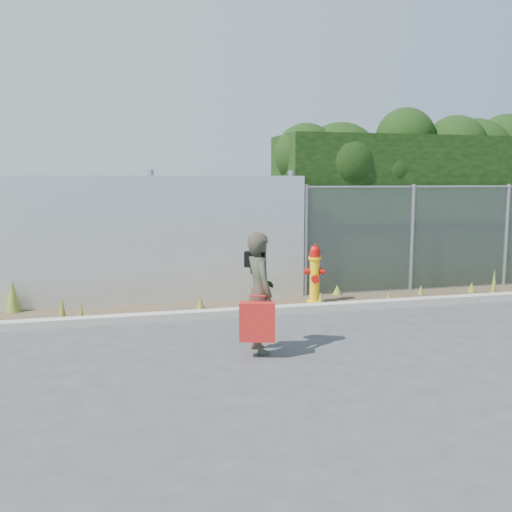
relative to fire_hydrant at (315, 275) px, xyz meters
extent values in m
plane|color=#3F3E41|center=(-0.99, -2.35, -0.50)|extent=(80.00, 80.00, 0.00)
cube|color=#ABA49A|center=(-0.99, -0.55, -0.44)|extent=(16.00, 0.22, 0.12)
cube|color=#483929|center=(-0.99, 0.05, -0.50)|extent=(16.00, 1.20, 0.01)
cone|color=#597122|center=(-3.38, 0.68, -0.36)|extent=(0.13, 0.13, 0.29)
cone|color=#597122|center=(-4.14, -0.09, -0.33)|extent=(0.12, 0.12, 0.35)
cone|color=#597122|center=(1.29, -0.24, -0.41)|extent=(0.13, 0.13, 0.19)
cone|color=#597122|center=(-0.85, 0.10, -0.39)|extent=(0.15, 0.15, 0.22)
cone|color=#597122|center=(-1.98, 0.04, -0.40)|extent=(0.14, 0.14, 0.21)
cone|color=#597122|center=(-0.87, -0.17, -0.38)|extent=(0.23, 0.23, 0.24)
cone|color=#597122|center=(-3.85, -0.29, -0.34)|extent=(0.09, 0.09, 0.32)
cone|color=#597122|center=(0.00, -0.31, -0.38)|extent=(0.14, 0.14, 0.26)
cone|color=#597122|center=(-4.93, 0.54, -0.23)|extent=(0.23, 0.23, 0.54)
cone|color=#597122|center=(3.42, -0.23, -0.25)|extent=(0.12, 0.12, 0.50)
cone|color=#597122|center=(0.66, 0.56, -0.41)|extent=(0.18, 0.18, 0.20)
cone|color=#597122|center=(2.17, 0.19, -0.41)|extent=(0.12, 0.12, 0.18)
cone|color=#597122|center=(3.19, 0.11, -0.40)|extent=(0.15, 0.15, 0.21)
cube|color=silver|center=(-4.24, 0.65, 0.60)|extent=(8.50, 0.08, 2.20)
cylinder|color=gray|center=(-2.69, 0.77, 0.65)|extent=(0.10, 0.10, 2.30)
cylinder|color=gray|center=(-0.19, 0.77, 0.65)|extent=(0.10, 0.10, 2.30)
cube|color=gray|center=(3.26, 0.65, 0.50)|extent=(6.50, 0.03, 2.00)
cylinder|color=gray|center=(3.26, 0.65, 1.50)|extent=(6.50, 0.04, 0.04)
cylinder|color=gray|center=(0.06, 0.65, 0.52)|extent=(0.07, 0.07, 2.05)
cylinder|color=gray|center=(2.21, 0.65, 0.52)|extent=(0.07, 0.07, 2.05)
cylinder|color=gray|center=(4.31, 0.65, 0.52)|extent=(0.07, 0.07, 2.05)
cube|color=black|center=(3.56, 1.65, 1.00)|extent=(7.30, 1.60, 3.00)
sphere|color=black|center=(0.38, 1.59, 2.11)|extent=(1.23, 1.23, 1.23)
sphere|color=black|center=(1.08, 1.55, 1.95)|extent=(1.60, 1.60, 1.60)
sphere|color=black|center=(2.01, 1.58, 1.82)|extent=(1.50, 1.50, 1.50)
sphere|color=black|center=(2.60, 1.74, 2.49)|extent=(1.22, 1.22, 1.22)
sphere|color=black|center=(3.65, 1.55, 2.30)|extent=(1.32, 1.32, 1.32)
sphere|color=black|center=(4.35, 1.91, 2.11)|extent=(1.68, 1.68, 1.68)
sphere|color=black|center=(5.16, 1.93, 2.38)|extent=(1.37, 1.37, 1.37)
cylinder|color=yellow|center=(0.00, 0.01, -0.48)|extent=(0.26, 0.26, 0.05)
cylinder|color=yellow|center=(0.00, 0.01, -0.11)|extent=(0.16, 0.16, 0.78)
cylinder|color=yellow|center=(0.00, 0.01, 0.29)|extent=(0.22, 0.22, 0.05)
cylinder|color=#B20F0A|center=(0.00, 0.01, 0.36)|extent=(0.19, 0.19, 0.09)
sphere|color=#B20F0A|center=(0.00, 0.01, 0.42)|extent=(0.17, 0.17, 0.17)
cylinder|color=#B20F0A|center=(0.00, 0.01, 0.51)|extent=(0.05, 0.05, 0.05)
cylinder|color=#B20F0A|center=(-0.13, 0.01, 0.06)|extent=(0.09, 0.10, 0.10)
cylinder|color=#B20F0A|center=(0.13, 0.01, 0.06)|extent=(0.09, 0.10, 0.10)
cylinder|color=#B20F0A|center=(0.00, -0.12, -0.05)|extent=(0.14, 0.11, 0.14)
imported|color=#0D573A|center=(-1.63, -2.44, 0.25)|extent=(0.40, 0.57, 1.50)
cube|color=#BE310A|center=(-1.72, -2.70, -0.05)|extent=(0.43, 0.16, 0.47)
cylinder|color=#BE310A|center=(-1.72, -2.70, 0.26)|extent=(0.20, 0.02, 0.02)
cube|color=black|center=(-1.64, -2.28, 0.64)|extent=(0.26, 0.11, 0.20)
camera|label=1|loc=(-3.39, -9.11, 1.62)|focal=40.00mm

